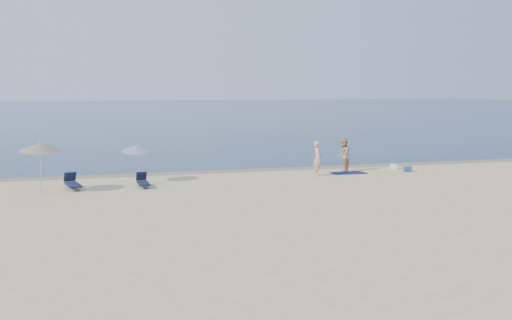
% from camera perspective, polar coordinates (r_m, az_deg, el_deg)
% --- Properties ---
extents(ground, '(160.00, 160.00, 0.00)m').
position_cam_1_polar(ground, '(19.90, 17.26, -7.95)').
color(ground, beige).
rests_on(ground, ground).
extents(sea, '(240.00, 160.00, 0.01)m').
position_cam_1_polar(sea, '(116.56, -11.19, 4.20)').
color(sea, '#0B2347').
rests_on(sea, ground).
extents(wet_sand_strip, '(240.00, 1.60, 0.00)m').
position_cam_1_polar(wet_sand_strip, '(37.30, 0.52, -0.86)').
color(wet_sand_strip, '#847254').
rests_on(wet_sand_strip, ground).
extents(person_left, '(0.53, 0.74, 1.90)m').
position_cam_1_polar(person_left, '(34.93, 5.48, 0.15)').
color(person_left, tan).
rests_on(person_left, ground).
extents(person_right, '(1.13, 1.16, 1.89)m').
position_cam_1_polar(person_right, '(36.79, 7.78, 0.45)').
color(person_right, tan).
rests_on(person_right, ground).
extents(beach_towel, '(1.93, 1.10, 0.03)m').
position_cam_1_polar(beach_towel, '(36.18, 8.22, -1.15)').
color(beach_towel, '#0F134C').
rests_on(beach_towel, ground).
extents(white_bag, '(0.43, 0.39, 0.30)m').
position_cam_1_polar(white_bag, '(38.35, 12.14, -0.58)').
color(white_bag, white).
rests_on(white_bag, ground).
extents(blue_cooler, '(0.48, 0.38, 0.31)m').
position_cam_1_polar(blue_cooler, '(37.34, 13.30, -0.80)').
color(blue_cooler, '#1B4D95').
rests_on(blue_cooler, ground).
extents(umbrella_near, '(2.08, 2.09, 2.10)m').
position_cam_1_polar(umbrella_near, '(32.78, -10.52, 1.09)').
color(umbrella_near, silver).
rests_on(umbrella_near, ground).
extents(umbrella_far, '(1.95, 1.98, 2.45)m').
position_cam_1_polar(umbrella_far, '(30.56, -18.66, 1.10)').
color(umbrella_far, silver).
rests_on(umbrella_far, ground).
extents(lounger_left, '(0.85, 1.80, 0.76)m').
position_cam_1_polar(lounger_left, '(31.57, -15.99, -2.02)').
color(lounger_left, '#161E3C').
rests_on(lounger_left, ground).
extents(lounger_right, '(0.52, 1.57, 0.69)m').
position_cam_1_polar(lounger_right, '(31.47, -10.02, -1.93)').
color(lounger_right, '#141838').
rests_on(lounger_right, ground).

